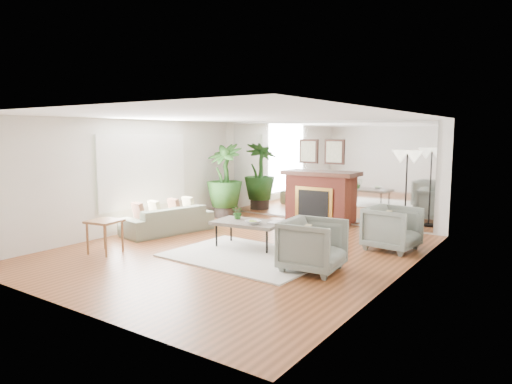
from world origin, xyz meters
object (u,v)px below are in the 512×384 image
Objects in this scene: side_table at (105,225)px; potted_ficus at (225,178)px; fireplace at (317,196)px; armchair_back at (392,228)px; sofa at (168,220)px; floor_lamp at (407,164)px; armchair_front at (313,245)px; coffee_table at (248,224)px.

side_table is 4.19m from potted_ficus.
fireplace is 5.14m from side_table.
armchair_back is 4.88m from potted_ficus.
floor_lamp reaches higher than sofa.
floor_lamp is at bearing -18.37° from fireplace.
side_table is at bearing -111.78° from fireplace.
side_table is (-3.66, -1.16, 0.10)m from armchair_front.
potted_ficus reaches higher than side_table.
fireplace is at bearing 90.80° from coffee_table.
armchair_front is at bearing 91.23° from sofa.
sofa is 4.77m from armchair_back.
armchair_front reaches higher than coffee_table.
armchair_front is (-0.61, -2.05, 0.01)m from armchair_back.
armchair_front reaches higher than armchair_back.
floor_lamp is (2.32, 2.20, 1.10)m from coffee_table.
side_table is at bearing 102.51° from armchair_front.
sofa is 4.04m from armchair_front.
side_table is (-1.91, -4.77, -0.14)m from fireplace.
armchair_front is (3.97, -0.73, 0.12)m from sofa.
sofa is at bearing 74.42° from armchair_front.
potted_ficus is (-4.75, 0.92, 0.62)m from armchair_back.
floor_lamp is at bearing -17.35° from armchair_front.
armchair_front is (1.75, -3.61, -0.24)m from fireplace.
sofa is 2.36m from potted_ficus.
sofa is 1.09× the size of floor_lamp.
armchair_front is 0.48× the size of potted_ficus.
armchair_back is 5.35m from side_table.
armchair_back is at bearing 117.70° from sofa.
armchair_back reaches higher than sofa.
armchair_back reaches higher than coffee_table.
coffee_table is at bearing -44.12° from potted_ficus.
potted_ficus is at bearing 178.19° from floor_lamp.
potted_ficus is (-0.48, 4.13, 0.51)m from side_table.
fireplace reaches higher than armchair_back.
side_table is 5.94m from floor_lamp.
floor_lamp reaches higher than armchair_front.
potted_ficus is at bearing 96.56° from side_table.
coffee_table is at bearing 64.91° from armchair_front.
armchair_back reaches higher than side_table.
sofa is at bearing -127.67° from fireplace.
side_table reaches higher than sofa.
floor_lamp reaches higher than coffee_table.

